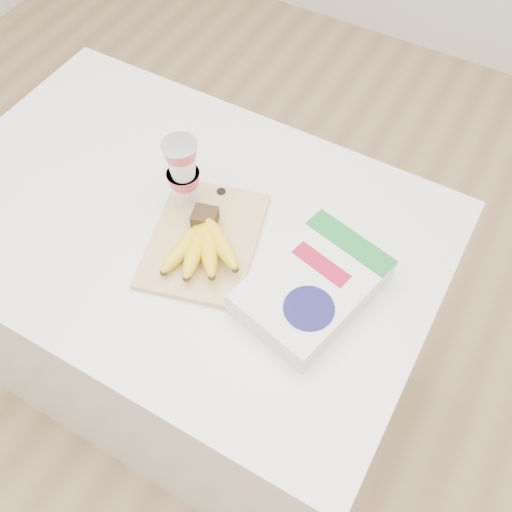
{
  "coord_description": "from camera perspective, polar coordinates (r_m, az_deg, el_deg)",
  "views": [
    {
      "loc": [
        0.5,
        -0.56,
        1.75
      ],
      "look_at": [
        0.2,
        -0.02,
        0.85
      ],
      "focal_mm": 40.0,
      "sensor_mm": 36.0,
      "label": 1
    }
  ],
  "objects": [
    {
      "name": "yogurt_stack",
      "position": [
        1.14,
        -7.33,
        8.39
      ],
      "size": [
        0.07,
        0.07,
        0.16
      ],
      "color": "white",
      "rests_on": "cutting_board"
    },
    {
      "name": "bananas",
      "position": [
        1.11,
        -5.4,
        1.26
      ],
      "size": [
        0.16,
        0.18,
        0.06
      ],
      "color": "#382816",
      "rests_on": "cutting_board"
    },
    {
      "name": "cereal_box",
      "position": [
        1.06,
        5.65,
        -3.07
      ],
      "size": [
        0.24,
        0.31,
        0.06
      ],
      "rotation": [
        0.0,
        0.0,
        -0.23
      ],
      "color": "white",
      "rests_on": "table"
    },
    {
      "name": "cutting_board",
      "position": [
        1.15,
        -5.18,
        1.63
      ],
      "size": [
        0.28,
        0.33,
        0.01
      ],
      "primitive_type": "cube",
      "rotation": [
        0.0,
        0.0,
        0.27
      ],
      "color": "tan",
      "rests_on": "table"
    },
    {
      "name": "table",
      "position": [
        1.54,
        -6.11,
        -5.78
      ],
      "size": [
        1.09,
        0.72,
        0.81
      ],
      "primitive_type": "cube",
      "color": "white",
      "rests_on": "ground"
    }
  ]
}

